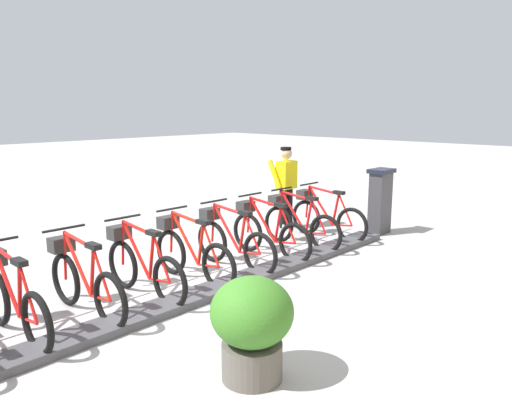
{
  "coord_description": "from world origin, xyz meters",
  "views": [
    {
      "loc": [
        -4.79,
        4.24,
        2.46
      ],
      "look_at": [
        0.5,
        -1.45,
        0.9
      ],
      "focal_mm": 35.57,
      "sensor_mm": 36.0,
      "label": 1
    }
  ],
  "objects_px": {
    "bike_docked_0": "(325,216)",
    "payment_kiosk": "(380,200)",
    "bike_docked_1": "(298,223)",
    "bike_docked_7": "(12,299)",
    "planter_bush": "(252,323)",
    "bike_docked_5": "(141,265)",
    "worker_near_rack": "(286,184)",
    "bike_docked_6": "(83,280)",
    "bike_docked_2": "(267,231)",
    "bike_docked_3": "(232,241)",
    "bike_docked_4": "(190,252)"
  },
  "relations": [
    {
      "from": "payment_kiosk",
      "to": "bike_docked_6",
      "type": "height_order",
      "value": "payment_kiosk"
    },
    {
      "from": "bike_docked_7",
      "to": "planter_bush",
      "type": "xyz_separation_m",
      "value": [
        -2.48,
        -1.13,
        0.11
      ]
    },
    {
      "from": "bike_docked_4",
      "to": "bike_docked_7",
      "type": "relative_size",
      "value": 1.0
    },
    {
      "from": "bike_docked_6",
      "to": "bike_docked_7",
      "type": "bearing_deg",
      "value": 90.0
    },
    {
      "from": "payment_kiosk",
      "to": "bike_docked_7",
      "type": "height_order",
      "value": "payment_kiosk"
    },
    {
      "from": "bike_docked_5",
      "to": "payment_kiosk",
      "type": "bearing_deg",
      "value": -96.34
    },
    {
      "from": "bike_docked_4",
      "to": "worker_near_rack",
      "type": "bearing_deg",
      "value": -72.54
    },
    {
      "from": "bike_docked_2",
      "to": "bike_docked_5",
      "type": "height_order",
      "value": "same"
    },
    {
      "from": "worker_near_rack",
      "to": "payment_kiosk",
      "type": "bearing_deg",
      "value": -151.71
    },
    {
      "from": "payment_kiosk",
      "to": "bike_docked_0",
      "type": "distance_m",
      "value": 1.2
    },
    {
      "from": "payment_kiosk",
      "to": "bike_docked_6",
      "type": "xyz_separation_m",
      "value": [
        0.57,
        5.97,
        -0.24
      ]
    },
    {
      "from": "worker_near_rack",
      "to": "bike_docked_0",
      "type": "bearing_deg",
      "value": 172.88
    },
    {
      "from": "payment_kiosk",
      "to": "planter_bush",
      "type": "height_order",
      "value": "payment_kiosk"
    },
    {
      "from": "planter_bush",
      "to": "bike_docked_1",
      "type": "bearing_deg",
      "value": -57.0
    },
    {
      "from": "bike_docked_4",
      "to": "bike_docked_7",
      "type": "distance_m",
      "value": 2.47
    },
    {
      "from": "bike_docked_1",
      "to": "bike_docked_5",
      "type": "relative_size",
      "value": 1.0
    },
    {
      "from": "bike_docked_2",
      "to": "bike_docked_3",
      "type": "xyz_separation_m",
      "value": [
        0.0,
        0.82,
        0.0
      ]
    },
    {
      "from": "bike_docked_2",
      "to": "bike_docked_5",
      "type": "relative_size",
      "value": 1.0
    },
    {
      "from": "bike_docked_2",
      "to": "bike_docked_6",
      "type": "bearing_deg",
      "value": 90.0
    },
    {
      "from": "bike_docked_4",
      "to": "bike_docked_2",
      "type": "bearing_deg",
      "value": -90.0
    },
    {
      "from": "bike_docked_7",
      "to": "planter_bush",
      "type": "bearing_deg",
      "value": -155.51
    },
    {
      "from": "bike_docked_6",
      "to": "planter_bush",
      "type": "xyz_separation_m",
      "value": [
        -2.48,
        -0.3,
        0.11
      ]
    },
    {
      "from": "bike_docked_1",
      "to": "planter_bush",
      "type": "distance_m",
      "value": 4.55
    },
    {
      "from": "worker_near_rack",
      "to": "bike_docked_3",
      "type": "bearing_deg",
      "value": 112.49
    },
    {
      "from": "bike_docked_7",
      "to": "planter_bush",
      "type": "relative_size",
      "value": 1.77
    },
    {
      "from": "worker_near_rack",
      "to": "planter_bush",
      "type": "relative_size",
      "value": 1.71
    },
    {
      "from": "bike_docked_1",
      "to": "planter_bush",
      "type": "bearing_deg",
      "value": 123.0
    },
    {
      "from": "bike_docked_5",
      "to": "bike_docked_7",
      "type": "xyz_separation_m",
      "value": [
        0.0,
        1.65,
        0.0
      ]
    },
    {
      "from": "bike_docked_1",
      "to": "bike_docked_0",
      "type": "bearing_deg",
      "value": -90.0
    },
    {
      "from": "payment_kiosk",
      "to": "bike_docked_6",
      "type": "distance_m",
      "value": 6.0
    },
    {
      "from": "bike_docked_6",
      "to": "planter_bush",
      "type": "distance_m",
      "value": 2.5
    },
    {
      "from": "bike_docked_1",
      "to": "bike_docked_7",
      "type": "bearing_deg",
      "value": 90.0
    },
    {
      "from": "bike_docked_4",
      "to": "bike_docked_7",
      "type": "xyz_separation_m",
      "value": [
        0.0,
        2.47,
        0.0
      ]
    },
    {
      "from": "bike_docked_3",
      "to": "payment_kiosk",
      "type": "bearing_deg",
      "value": -99.29
    },
    {
      "from": "bike_docked_6",
      "to": "worker_near_rack",
      "type": "xyz_separation_m",
      "value": [
        1.08,
        -5.08,
        0.48
      ]
    },
    {
      "from": "bike_docked_0",
      "to": "bike_docked_2",
      "type": "distance_m",
      "value": 1.65
    },
    {
      "from": "bike_docked_1",
      "to": "bike_docked_3",
      "type": "xyz_separation_m",
      "value": [
        0.0,
        1.65,
        0.0
      ]
    },
    {
      "from": "payment_kiosk",
      "to": "worker_near_rack",
      "type": "height_order",
      "value": "worker_near_rack"
    },
    {
      "from": "bike_docked_0",
      "to": "bike_docked_1",
      "type": "distance_m",
      "value": 0.82
    },
    {
      "from": "bike_docked_0",
      "to": "bike_docked_5",
      "type": "distance_m",
      "value": 4.12
    },
    {
      "from": "bike_docked_0",
      "to": "planter_bush",
      "type": "bearing_deg",
      "value": 118.1
    },
    {
      "from": "bike_docked_4",
      "to": "bike_docked_6",
      "type": "bearing_deg",
      "value": 90.0
    },
    {
      "from": "planter_bush",
      "to": "bike_docked_7",
      "type": "bearing_deg",
      "value": 24.49
    },
    {
      "from": "bike_docked_1",
      "to": "worker_near_rack",
      "type": "relative_size",
      "value": 1.04
    },
    {
      "from": "bike_docked_7",
      "to": "bike_docked_1",
      "type": "bearing_deg",
      "value": -90.0
    },
    {
      "from": "bike_docked_5",
      "to": "planter_bush",
      "type": "height_order",
      "value": "bike_docked_5"
    },
    {
      "from": "bike_docked_0",
      "to": "payment_kiosk",
      "type": "bearing_deg",
      "value": -119.19
    },
    {
      "from": "bike_docked_3",
      "to": "planter_bush",
      "type": "xyz_separation_m",
      "value": [
        -2.48,
        2.17,
        0.11
      ]
    },
    {
      "from": "bike_docked_3",
      "to": "bike_docked_4",
      "type": "height_order",
      "value": "same"
    },
    {
      "from": "bike_docked_3",
      "to": "bike_docked_4",
      "type": "bearing_deg",
      "value": 90.0
    }
  ]
}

